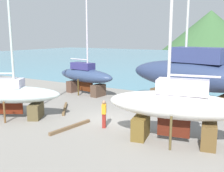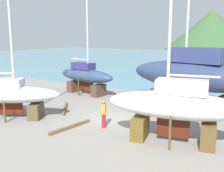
{
  "view_description": "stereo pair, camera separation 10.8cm",
  "coord_description": "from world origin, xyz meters",
  "px_view_note": "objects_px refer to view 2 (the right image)",
  "views": [
    {
      "loc": [
        8.55,
        -14.0,
        5.33
      ],
      "look_at": [
        -0.86,
        1.79,
        1.85
      ],
      "focal_mm": 42.26,
      "sensor_mm": 36.0,
      "label": 1
    },
    {
      "loc": [
        8.64,
        -13.94,
        5.33
      ],
      "look_at": [
        -0.86,
        1.79,
        1.85
      ],
      "focal_mm": 42.26,
      "sensor_mm": 36.0,
      "label": 2
    }
  ],
  "objects_px": {
    "sailboat_mid_port": "(10,95)",
    "sailboat_far_slipway": "(192,74)",
    "sailboat_large_starboard": "(85,76)",
    "worker": "(104,114)",
    "sailboat_small_center": "(174,106)"
  },
  "relations": [
    {
      "from": "sailboat_mid_port",
      "to": "sailboat_far_slipway",
      "type": "relative_size",
      "value": 0.71
    },
    {
      "from": "sailboat_mid_port",
      "to": "worker",
      "type": "distance_m",
      "value": 6.53
    },
    {
      "from": "sailboat_large_starboard",
      "to": "sailboat_far_slipway",
      "type": "bearing_deg",
      "value": 12.13
    },
    {
      "from": "worker",
      "to": "sailboat_large_starboard",
      "type": "bearing_deg",
      "value": -73.12
    },
    {
      "from": "sailboat_mid_port",
      "to": "sailboat_far_slipway",
      "type": "height_order",
      "value": "sailboat_far_slipway"
    },
    {
      "from": "worker",
      "to": "sailboat_mid_port",
      "type": "bearing_deg",
      "value": -11.94
    },
    {
      "from": "sailboat_large_starboard",
      "to": "worker",
      "type": "bearing_deg",
      "value": -38.58
    },
    {
      "from": "sailboat_mid_port",
      "to": "worker",
      "type": "height_order",
      "value": "sailboat_mid_port"
    },
    {
      "from": "sailboat_small_center",
      "to": "sailboat_large_starboard",
      "type": "height_order",
      "value": "sailboat_small_center"
    },
    {
      "from": "sailboat_mid_port",
      "to": "sailboat_large_starboard",
      "type": "bearing_deg",
      "value": 61.54
    },
    {
      "from": "sailboat_mid_port",
      "to": "sailboat_far_slipway",
      "type": "xyz_separation_m",
      "value": [
        9.38,
        9.17,
        0.9
      ]
    },
    {
      "from": "sailboat_small_center",
      "to": "sailboat_far_slipway",
      "type": "xyz_separation_m",
      "value": [
        -1.14,
        7.59,
        0.56
      ]
    },
    {
      "from": "sailboat_large_starboard",
      "to": "sailboat_far_slipway",
      "type": "xyz_separation_m",
      "value": [
        9.58,
        0.65,
        0.77
      ]
    },
    {
      "from": "sailboat_far_slipway",
      "to": "sailboat_large_starboard",
      "type": "bearing_deg",
      "value": 15.03
    },
    {
      "from": "sailboat_small_center",
      "to": "worker",
      "type": "height_order",
      "value": "sailboat_small_center"
    }
  ]
}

